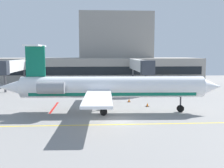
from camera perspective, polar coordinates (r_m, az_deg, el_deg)
ground at (r=31.29m, az=1.47°, el=-7.68°), size 120.00×120.00×0.11m
terminal_building at (r=79.61m, az=-1.83°, el=5.69°), size 57.70×17.63×19.32m
jet_bridge_west at (r=62.53m, az=-19.89°, el=3.51°), size 2.40×18.95×6.16m
jet_bridge_east at (r=59.43m, az=5.78°, el=3.85°), size 2.40×21.79×6.27m
regional_jet at (r=34.76m, az=-0.76°, el=-0.67°), size 28.59×22.91×8.63m
baggage_tug at (r=59.82m, az=18.02°, el=-0.25°), size 3.02×1.80×2.05m
pushback_tractor at (r=60.31m, az=5.85°, el=0.01°), size 4.16×3.38×1.76m
safety_cone_alpha at (r=42.67m, az=3.59°, el=-3.46°), size 0.47×0.47×0.55m
safety_cone_bravo at (r=39.37m, az=7.42°, el=-4.34°), size 0.47×0.47×0.55m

